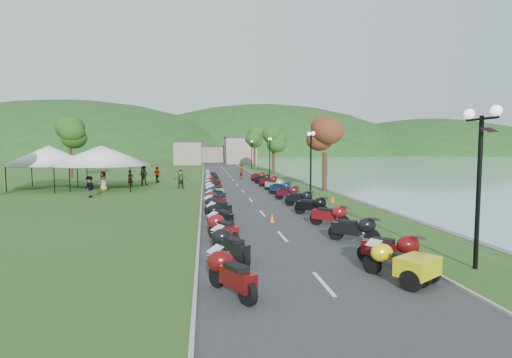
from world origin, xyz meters
name	(u,v)px	position (x,y,z in m)	size (l,w,h in m)	color
ground	(306,264)	(0.00, 0.00, 0.00)	(400.00, 400.00, 0.00)	#366122
road	(230,176)	(0.00, 40.00, 0.01)	(7.00, 120.00, 0.02)	#363638
hills_backdrop	(211,155)	(0.00, 200.00, 0.00)	(360.00, 120.00, 76.00)	#285621
far_building	(210,153)	(-2.00, 85.00, 2.50)	(18.00, 16.00, 5.00)	gray
yellow_trike	(397,264)	(2.17, -2.00, 0.51)	(2.22, 1.39, 1.02)	yellow
moto_row_left	(215,193)	(-2.56, 16.29, 0.55)	(2.60, 40.13, 1.10)	#331411
moto_row_right	(289,193)	(2.69, 15.45, 0.55)	(2.60, 34.58, 1.10)	#331411
streetlamp_near	(479,190)	(5.16, -1.25, 2.50)	(1.40, 1.40, 5.00)	black
vendor_tent_main	(102,167)	(-12.65, 25.34, 2.00)	(6.13, 6.13, 4.00)	white
vendor_tent_side	(49,167)	(-17.52, 26.24, 2.00)	(5.16, 5.16, 4.00)	white
tree_lakeside	(325,147)	(7.17, 21.35, 3.87)	(2.78, 2.78, 7.73)	#2E611C
pedestrian_a	(131,188)	(-10.31, 26.36, 0.00)	(0.61, 0.44, 1.66)	slate
pedestrian_b	(144,185)	(-9.50, 29.20, 0.00)	(0.94, 0.52, 1.94)	slate
pedestrian_c	(90,198)	(-12.02, 19.00, 0.00)	(1.07, 0.44, 1.66)	slate
traffic_cone_near	(272,218)	(0.10, 7.28, 0.23)	(0.29, 0.29, 0.46)	#F2590C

